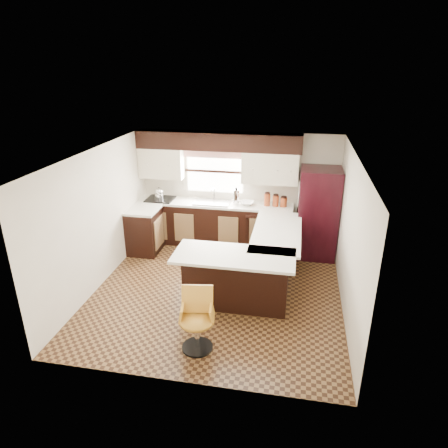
% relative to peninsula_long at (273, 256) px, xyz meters
% --- Properties ---
extents(floor, '(4.40, 4.40, 0.00)m').
position_rel_peninsula_long_xyz_m(floor, '(-0.90, -0.62, -0.45)').
color(floor, '#49301A').
rests_on(floor, ground).
extents(ceiling, '(4.40, 4.40, 0.00)m').
position_rel_peninsula_long_xyz_m(ceiling, '(-0.90, -0.62, 1.95)').
color(ceiling, silver).
rests_on(ceiling, wall_back).
extents(wall_back, '(4.40, 0.00, 4.40)m').
position_rel_peninsula_long_xyz_m(wall_back, '(-0.90, 1.58, 0.75)').
color(wall_back, beige).
rests_on(wall_back, floor).
extents(wall_front, '(4.40, 0.00, 4.40)m').
position_rel_peninsula_long_xyz_m(wall_front, '(-0.90, -2.83, 0.75)').
color(wall_front, beige).
rests_on(wall_front, floor).
extents(wall_left, '(0.00, 4.40, 4.40)m').
position_rel_peninsula_long_xyz_m(wall_left, '(-3.00, -0.62, 0.75)').
color(wall_left, beige).
rests_on(wall_left, floor).
extents(wall_right, '(0.00, 4.40, 4.40)m').
position_rel_peninsula_long_xyz_m(wall_right, '(1.20, -0.62, 0.75)').
color(wall_right, beige).
rests_on(wall_right, floor).
extents(base_cab_back, '(3.30, 0.60, 0.90)m').
position_rel_peninsula_long_xyz_m(base_cab_back, '(-1.35, 1.28, 0.00)').
color(base_cab_back, black).
rests_on(base_cab_back, floor).
extents(base_cab_left, '(0.60, 0.70, 0.90)m').
position_rel_peninsula_long_xyz_m(base_cab_left, '(-2.70, 0.62, 0.00)').
color(base_cab_left, black).
rests_on(base_cab_left, floor).
extents(counter_back, '(3.30, 0.60, 0.04)m').
position_rel_peninsula_long_xyz_m(counter_back, '(-1.35, 1.28, 0.47)').
color(counter_back, silver).
rests_on(counter_back, base_cab_back).
extents(counter_left, '(0.60, 0.70, 0.04)m').
position_rel_peninsula_long_xyz_m(counter_left, '(-2.70, 0.62, 0.47)').
color(counter_left, silver).
rests_on(counter_left, base_cab_left).
extents(soffit, '(3.40, 0.35, 0.36)m').
position_rel_peninsula_long_xyz_m(soffit, '(-1.30, 1.40, 1.77)').
color(soffit, black).
rests_on(soffit, wall_back).
extents(upper_cab_left, '(0.94, 0.35, 0.64)m').
position_rel_peninsula_long_xyz_m(upper_cab_left, '(-2.52, 1.40, 1.27)').
color(upper_cab_left, beige).
rests_on(upper_cab_left, wall_back).
extents(upper_cab_right, '(1.14, 0.35, 0.64)m').
position_rel_peninsula_long_xyz_m(upper_cab_right, '(-0.22, 1.40, 1.27)').
color(upper_cab_right, beige).
rests_on(upper_cab_right, wall_back).
extents(window_pane, '(1.20, 0.02, 0.90)m').
position_rel_peninsula_long_xyz_m(window_pane, '(-1.40, 1.56, 1.10)').
color(window_pane, white).
rests_on(window_pane, wall_back).
extents(valance, '(1.30, 0.06, 0.18)m').
position_rel_peninsula_long_xyz_m(valance, '(-1.40, 1.52, 1.49)').
color(valance, '#D19B93').
rests_on(valance, wall_back).
extents(sink, '(0.75, 0.45, 0.03)m').
position_rel_peninsula_long_xyz_m(sink, '(-1.40, 1.25, 0.51)').
color(sink, '#B2B2B7').
rests_on(sink, counter_back).
extents(dishwasher, '(0.58, 0.03, 0.78)m').
position_rel_peninsula_long_xyz_m(dishwasher, '(-0.35, 0.99, -0.02)').
color(dishwasher, black).
rests_on(dishwasher, floor).
extents(cooktop, '(0.58, 0.50, 0.02)m').
position_rel_peninsula_long_xyz_m(cooktop, '(-2.55, 1.25, 0.51)').
color(cooktop, black).
rests_on(cooktop, counter_back).
extents(peninsula_long, '(0.60, 1.95, 0.90)m').
position_rel_peninsula_long_xyz_m(peninsula_long, '(0.00, 0.00, 0.00)').
color(peninsula_long, black).
rests_on(peninsula_long, floor).
extents(peninsula_return, '(1.65, 0.60, 0.90)m').
position_rel_peninsula_long_xyz_m(peninsula_return, '(-0.53, -0.97, 0.00)').
color(peninsula_return, black).
rests_on(peninsula_return, floor).
extents(counter_pen_long, '(0.84, 1.95, 0.04)m').
position_rel_peninsula_long_xyz_m(counter_pen_long, '(0.05, 0.00, 0.47)').
color(counter_pen_long, silver).
rests_on(counter_pen_long, peninsula_long).
extents(counter_pen_return, '(1.89, 0.84, 0.04)m').
position_rel_peninsula_long_xyz_m(counter_pen_return, '(-0.55, -1.06, 0.47)').
color(counter_pen_return, silver).
rests_on(counter_pen_return, peninsula_return).
extents(refrigerator, '(0.78, 0.75, 1.82)m').
position_rel_peninsula_long_xyz_m(refrigerator, '(0.79, 1.12, 0.46)').
color(refrigerator, black).
rests_on(refrigerator, floor).
extents(bar_chair, '(0.54, 0.54, 0.89)m').
position_rel_peninsula_long_xyz_m(bar_chair, '(-0.88, -2.17, -0.01)').
color(bar_chair, gold).
rests_on(bar_chair, floor).
extents(kettle, '(0.19, 0.19, 0.25)m').
position_rel_peninsula_long_xyz_m(kettle, '(-2.56, 1.26, 0.65)').
color(kettle, silver).
rests_on(kettle, cooktop).
extents(percolator, '(0.13, 0.13, 0.32)m').
position_rel_peninsula_long_xyz_m(percolator, '(-0.89, 1.28, 0.65)').
color(percolator, silver).
rests_on(percolator, counter_back).
extents(mixing_bowl, '(0.30, 0.30, 0.07)m').
position_rel_peninsula_long_xyz_m(mixing_bowl, '(-0.66, 1.27, 0.53)').
color(mixing_bowl, white).
rests_on(mixing_bowl, counter_back).
extents(canister_large, '(0.13, 0.13, 0.26)m').
position_rel_peninsula_long_xyz_m(canister_large, '(-0.25, 1.30, 0.62)').
color(canister_large, '#903918').
rests_on(canister_large, counter_back).
extents(canister_med, '(0.13, 0.13, 0.23)m').
position_rel_peninsula_long_xyz_m(canister_med, '(-0.07, 1.30, 0.61)').
color(canister_med, '#903918').
rests_on(canister_med, counter_back).
extents(canister_small, '(0.14, 0.14, 0.19)m').
position_rel_peninsula_long_xyz_m(canister_small, '(0.09, 1.30, 0.59)').
color(canister_small, '#903918').
rests_on(canister_small, counter_back).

